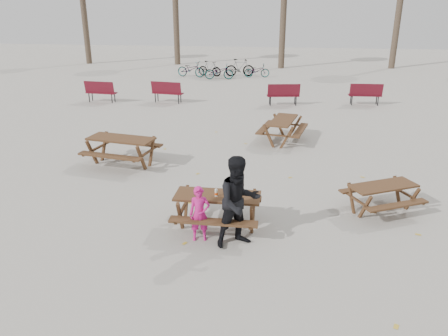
# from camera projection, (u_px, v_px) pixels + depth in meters

# --- Properties ---
(ground) EXTENTS (80.00, 80.00, 0.00)m
(ground) POSITION_uv_depth(u_px,v_px,m) (218.00, 227.00, 9.46)
(ground) COLOR gray
(ground) RESTS_ON ground
(main_picnic_table) EXTENTS (1.80, 1.45, 0.78)m
(main_picnic_table) POSITION_uv_depth(u_px,v_px,m) (218.00, 203.00, 9.25)
(main_picnic_table) COLOR #332112
(main_picnic_table) RESTS_ON ground
(food_tray) EXTENTS (0.18, 0.11, 0.03)m
(food_tray) POSITION_uv_depth(u_px,v_px,m) (232.00, 199.00, 8.97)
(food_tray) COLOR white
(food_tray) RESTS_ON main_picnic_table
(bread_roll) EXTENTS (0.14, 0.06, 0.05)m
(bread_roll) POSITION_uv_depth(u_px,v_px,m) (232.00, 197.00, 8.95)
(bread_roll) COLOR tan
(bread_roll) RESTS_ON food_tray
(soda_bottle) EXTENTS (0.07, 0.07, 0.17)m
(soda_bottle) POSITION_uv_depth(u_px,v_px,m) (216.00, 193.00, 9.09)
(soda_bottle) COLOR silver
(soda_bottle) RESTS_ON main_picnic_table
(child) EXTENTS (0.47, 0.36, 1.17)m
(child) POSITION_uv_depth(u_px,v_px,m) (200.00, 214.00, 8.78)
(child) COLOR #C41875
(child) RESTS_ON ground
(adult) EXTENTS (1.14, 1.07, 1.87)m
(adult) POSITION_uv_depth(u_px,v_px,m) (239.00, 202.00, 8.48)
(adult) COLOR black
(adult) RESTS_ON ground
(picnic_table_east) EXTENTS (1.94, 1.81, 0.67)m
(picnic_table_east) POSITION_uv_depth(u_px,v_px,m) (382.00, 198.00, 10.07)
(picnic_table_east) COLOR #332112
(picnic_table_east) RESTS_ON ground
(picnic_table_north) EXTENTS (2.20, 1.89, 0.84)m
(picnic_table_north) POSITION_uv_depth(u_px,v_px,m) (122.00, 151.00, 12.94)
(picnic_table_north) COLOR #332112
(picnic_table_north) RESTS_ON ground
(picnic_table_far) EXTENTS (1.81, 2.08, 0.79)m
(picnic_table_far) POSITION_uv_depth(u_px,v_px,m) (282.00, 130.00, 15.13)
(picnic_table_far) COLOR #332112
(picnic_table_far) RESTS_ON ground
(park_bench_row) EXTENTS (14.11, 1.69, 1.03)m
(park_bench_row) POSITION_uv_depth(u_px,v_px,m) (228.00, 93.00, 20.72)
(park_bench_row) COLOR maroon
(park_bench_row) RESTS_ON ground
(bicycle_row) EXTENTS (6.04, 2.16, 1.11)m
(bicycle_row) POSITION_uv_depth(u_px,v_px,m) (222.00, 69.00, 27.99)
(bicycle_row) COLOR black
(bicycle_row) RESTS_ON ground
(fallen_leaves) EXTENTS (11.00, 11.00, 0.01)m
(fallen_leaves) POSITION_uv_depth(u_px,v_px,m) (250.00, 184.00, 11.71)
(fallen_leaves) COLOR gold
(fallen_leaves) RESTS_ON ground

